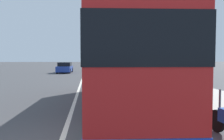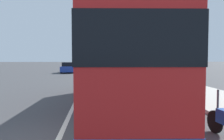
{
  "view_description": "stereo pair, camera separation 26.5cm",
  "coord_description": "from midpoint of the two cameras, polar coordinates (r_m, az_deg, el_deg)",
  "views": [
    {
      "loc": [
        -5.45,
        -0.72,
        2.18
      ],
      "look_at": [
        4.69,
        -1.71,
        1.63
      ],
      "focal_mm": 37.53,
      "sensor_mm": 36.0,
      "label": 1
    },
    {
      "loc": [
        -5.47,
        -0.99,
        2.18
      ],
      "look_at": [
        4.69,
        -1.71,
        1.63
      ],
      "focal_mm": 37.53,
      "sensor_mm": 36.0,
      "label": 2
    }
  ],
  "objects": [
    {
      "name": "car_behind_bus",
      "position": [
        24.81,
        -0.2,
        -0.45
      ],
      "size": [
        4.63,
        2.12,
        1.36
      ],
      "rotation": [
        0.0,
        0.0,
        -0.06
      ],
      "color": "red",
      "rests_on": "ground"
    },
    {
      "name": "sidewalk_curb",
      "position": [
        16.8,
        17.77,
        -4.29
      ],
      "size": [
        110.0,
        3.6,
        0.14
      ],
      "primitive_type": "cube",
      "color": "#B2ADA3",
      "rests_on": "ground"
    },
    {
      "name": "car_side_street",
      "position": [
        34.03,
        -10.15,
        0.56
      ],
      "size": [
        4.64,
        2.06,
        1.49
      ],
      "rotation": [
        0.0,
        0.0,
        3.11
      ],
      "color": "navy",
      "rests_on": "ground"
    },
    {
      "name": "car_ahead_same_lane",
      "position": [
        38.64,
        -2.34,
        0.95
      ],
      "size": [
        4.45,
        1.95,
        1.57
      ],
      "rotation": [
        0.0,
        0.0,
        0.0
      ],
      "color": "#2D7238",
      "rests_on": "ground"
    },
    {
      "name": "coach_bus",
      "position": [
        10.14,
        3.05,
        1.97
      ],
      "size": [
        11.97,
        3.09,
        3.43
      ],
      "rotation": [
        0.0,
        0.0,
        -0.05
      ],
      "color": "red",
      "rests_on": "ground"
    },
    {
      "name": "lane_divider_line",
      "position": [
        15.64,
        -7.19,
        -4.95
      ],
      "size": [
        110.0,
        0.16,
        0.01
      ],
      "primitive_type": "cube",
      "color": "silver",
      "rests_on": "ground"
    }
  ]
}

